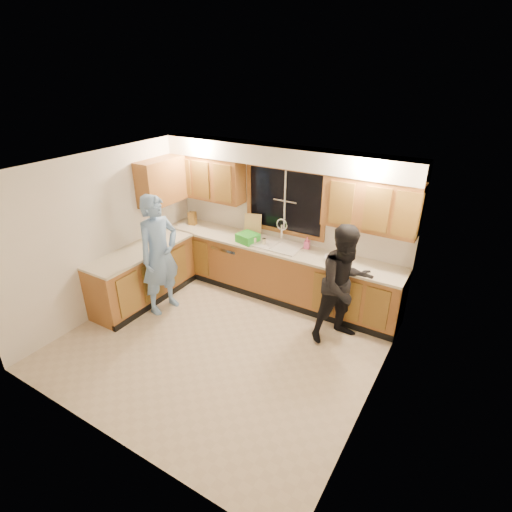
{
  "coord_description": "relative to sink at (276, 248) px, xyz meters",
  "views": [
    {
      "loc": [
        2.8,
        -3.66,
        3.61
      ],
      "look_at": [
        0.2,
        0.65,
        1.17
      ],
      "focal_mm": 28.0,
      "sensor_mm": 36.0,
      "label": 1
    }
  ],
  "objects": [
    {
      "name": "bowl",
      "position": [
        0.98,
        -0.04,
        0.08
      ],
      "size": [
        0.29,
        0.29,
        0.06
      ],
      "primitive_type": "imported",
      "rotation": [
        0.0,
        0.0,
        0.3
      ],
      "color": "silver",
      "rests_on": "countertop_back"
    },
    {
      "name": "base_cabinets_left",
      "position": [
        -1.8,
        -1.25,
        -0.42
      ],
      "size": [
        0.6,
        1.9,
        0.88
      ],
      "primitive_type": "cube",
      "color": "#9A602C",
      "rests_on": "ground"
    },
    {
      "name": "cutting_board",
      "position": [
        -0.53,
        0.15,
        0.25
      ],
      "size": [
        0.31,
        0.19,
        0.39
      ],
      "primitive_type": "cube",
      "rotation": [
        -0.21,
        0.0,
        0.34
      ],
      "color": "tan",
      "rests_on": "countertop_back"
    },
    {
      "name": "soap_bottle",
      "position": [
        0.48,
        0.15,
        0.15
      ],
      "size": [
        0.1,
        0.1,
        0.19
      ],
      "primitive_type": "imported",
      "rotation": [
        0.0,
        0.0,
        0.17
      ],
      "color": "#F05B9E",
      "rests_on": "countertop_back"
    },
    {
      "name": "stove",
      "position": [
        -1.8,
        -1.82,
        -0.41
      ],
      "size": [
        0.58,
        0.75,
        0.9
      ],
      "primitive_type": "cube",
      "color": "white",
      "rests_on": "floor"
    },
    {
      "name": "wall_right",
      "position": [
        2.1,
        -1.6,
        0.39
      ],
      "size": [
        0.0,
        3.8,
        3.8
      ],
      "primitive_type": "plane",
      "rotation": [
        1.57,
        0.0,
        -1.57
      ],
      "color": "white",
      "rests_on": "ground"
    },
    {
      "name": "woman",
      "position": [
        1.39,
        -0.58,
        0.01
      ],
      "size": [
        1.04,
        1.07,
        1.74
      ],
      "primitive_type": "imported",
      "rotation": [
        0.0,
        0.0,
        0.9
      ],
      "color": "black",
      "rests_on": "floor"
    },
    {
      "name": "countertop_back",
      "position": [
        0.0,
        -0.02,
        0.04
      ],
      "size": [
        4.2,
        0.63,
        0.04
      ],
      "primitive_type": "cube",
      "color": "beige",
      "rests_on": "base_cabinets_back"
    },
    {
      "name": "floor",
      "position": [
        0.0,
        -1.6,
        -0.86
      ],
      "size": [
        4.2,
        4.2,
        0.0
      ],
      "primitive_type": "plane",
      "color": "beige",
      "rests_on": "ground"
    },
    {
      "name": "dishwasher",
      "position": [
        -0.85,
        -0.01,
        -0.45
      ],
      "size": [
        0.6,
        0.56,
        0.82
      ],
      "primitive_type": "cube",
      "color": "white",
      "rests_on": "floor"
    },
    {
      "name": "countertop_left",
      "position": [
        -1.79,
        -1.25,
        0.04
      ],
      "size": [
        0.63,
        1.9,
        0.04
      ],
      "primitive_type": "cube",
      "color": "beige",
      "rests_on": "base_cabinets_left"
    },
    {
      "name": "can_right",
      "position": [
        -0.17,
        -0.1,
        0.12
      ],
      "size": [
        0.08,
        0.08,
        0.12
      ],
      "primitive_type": "cylinder",
      "rotation": [
        0.0,
        0.0,
        0.17
      ],
      "color": "beige",
      "rests_on": "countertop_back"
    },
    {
      "name": "wall_left",
      "position": [
        -2.1,
        -1.6,
        0.39
      ],
      "size": [
        0.0,
        3.8,
        3.8
      ],
      "primitive_type": "plane",
      "rotation": [
        1.57,
        0.0,
        1.57
      ],
      "color": "white",
      "rests_on": "ground"
    },
    {
      "name": "upper_cabinets_right",
      "position": [
        1.43,
        0.13,
        0.96
      ],
      "size": [
        1.35,
        0.33,
        0.75
      ],
      "primitive_type": "cube",
      "color": "#9A602C",
      "rests_on": "wall_back"
    },
    {
      "name": "soffit",
      "position": [
        0.0,
        0.12,
        1.49
      ],
      "size": [
        4.2,
        0.35,
        0.3
      ],
      "primitive_type": "cube",
      "color": "white",
      "rests_on": "wall_back"
    },
    {
      "name": "base_cabinets_back",
      "position": [
        0.0,
        -0.0,
        -0.42
      ],
      "size": [
        4.2,
        0.6,
        0.88
      ],
      "primitive_type": "cube",
      "color": "#9A602C",
      "rests_on": "ground"
    },
    {
      "name": "wall_back",
      "position": [
        0.0,
        0.3,
        0.39
      ],
      "size": [
        4.2,
        0.0,
        4.2
      ],
      "primitive_type": "plane",
      "rotation": [
        1.57,
        0.0,
        0.0
      ],
      "color": "white",
      "rests_on": "ground"
    },
    {
      "name": "man",
      "position": [
        -1.32,
        -1.31,
        0.09
      ],
      "size": [
        0.55,
        0.75,
        1.91
      ],
      "primitive_type": "imported",
      "rotation": [
        0.0,
        0.0,
        1.43
      ],
      "color": "#739FD9",
      "rests_on": "floor"
    },
    {
      "name": "can_left",
      "position": [
        -0.32,
        -0.14,
        0.12
      ],
      "size": [
        0.08,
        0.08,
        0.12
      ],
      "primitive_type": "cylinder",
      "rotation": [
        0.0,
        0.0,
        0.17
      ],
      "color": "beige",
      "rests_on": "countertop_back"
    },
    {
      "name": "ceiling",
      "position": [
        0.0,
        -1.6,
        1.64
      ],
      "size": [
        4.2,
        4.2,
        0.0
      ],
      "primitive_type": "plane",
      "rotation": [
        3.14,
        0.0,
        0.0
      ],
      "color": "white"
    },
    {
      "name": "upper_cabinets_return",
      "position": [
        -1.94,
        -0.48,
        0.96
      ],
      "size": [
        0.33,
        0.9,
        0.75
      ],
      "primitive_type": "cube",
      "color": "#9A602C",
      "rests_on": "wall_left"
    },
    {
      "name": "upper_cabinets_left",
      "position": [
        -1.43,
        0.13,
        0.96
      ],
      "size": [
        1.35,
        0.33,
        0.75
      ],
      "primitive_type": "cube",
      "color": "#9A602C",
      "rests_on": "wall_back"
    },
    {
      "name": "window_frame",
      "position": [
        0.0,
        0.29,
        0.74
      ],
      "size": [
        1.44,
        0.03,
        1.14
      ],
      "color": "black",
      "rests_on": "wall_back"
    },
    {
      "name": "dish_crate",
      "position": [
        -0.47,
        -0.12,
        0.13
      ],
      "size": [
        0.37,
        0.36,
        0.15
      ],
      "primitive_type": "cube",
      "rotation": [
        0.0,
        0.0,
        -0.23
      ],
      "color": "green",
      "rests_on": "countertop_back"
    },
    {
      "name": "knife_block",
      "position": [
        -1.76,
        0.03,
        0.17
      ],
      "size": [
        0.16,
        0.14,
        0.24
      ],
      "primitive_type": "cube",
      "rotation": [
        0.0,
        0.0,
        0.28
      ],
      "color": "olive",
      "rests_on": "countertop_back"
    },
    {
      "name": "sink",
      "position": [
        0.0,
        0.0,
        0.0
      ],
      "size": [
        0.86,
        0.52,
        0.57
      ],
      "color": "silver",
      "rests_on": "countertop_back"
    }
  ]
}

